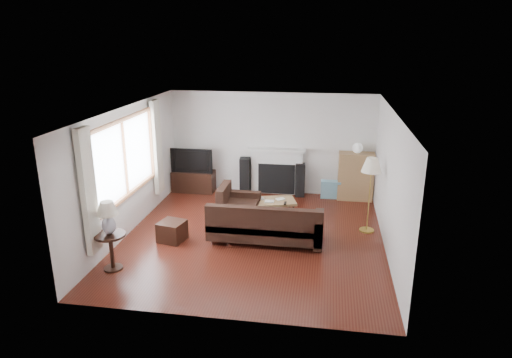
% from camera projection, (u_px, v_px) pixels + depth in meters
% --- Properties ---
extents(room, '(5.10, 5.60, 2.54)m').
position_uv_depth(room, '(254.00, 176.00, 8.60)').
color(room, '#4B1A10').
rests_on(room, ground).
extents(window, '(0.12, 2.74, 1.54)m').
position_uv_depth(window, '(125.00, 158.00, 8.69)').
color(window, brown).
rests_on(window, room).
extents(curtain_near, '(0.10, 0.35, 2.10)m').
position_uv_depth(curtain_near, '(88.00, 192.00, 7.30)').
color(curtain_near, beige).
rests_on(curtain_near, room).
extents(curtain_far, '(0.10, 0.35, 2.10)m').
position_uv_depth(curtain_far, '(157.00, 147.00, 10.16)').
color(curtain_far, beige).
rests_on(curtain_far, room).
extents(fireplace, '(1.40, 0.26, 1.15)m').
position_uv_depth(fireplace, '(277.00, 171.00, 11.27)').
color(fireplace, white).
rests_on(fireplace, room).
extents(tv_stand, '(1.05, 0.47, 0.52)m').
position_uv_depth(tv_stand, '(194.00, 181.00, 11.53)').
color(tv_stand, black).
rests_on(tv_stand, ground).
extents(television, '(1.05, 0.14, 0.61)m').
position_uv_depth(television, '(193.00, 159.00, 11.36)').
color(television, black).
rests_on(television, tv_stand).
extents(speaker_left, '(0.27, 0.32, 0.90)m').
position_uv_depth(speaker_left, '(245.00, 176.00, 11.34)').
color(speaker_left, black).
rests_on(speaker_left, ground).
extents(speaker_right, '(0.25, 0.29, 0.81)m').
position_uv_depth(speaker_right, '(300.00, 180.00, 11.15)').
color(speaker_right, black).
rests_on(speaker_right, ground).
extents(bookshelf, '(0.83, 0.40, 1.14)m').
position_uv_depth(bookshelf, '(356.00, 176.00, 10.87)').
color(bookshelf, '#956F45').
rests_on(bookshelf, ground).
extents(globe_lamp, '(0.24, 0.24, 0.24)m').
position_uv_depth(globe_lamp, '(357.00, 148.00, 10.66)').
color(globe_lamp, white).
rests_on(globe_lamp, bookshelf).
extents(sectional_sofa, '(2.35, 1.72, 0.76)m').
position_uv_depth(sectional_sofa, '(266.00, 223.00, 8.68)').
color(sectional_sofa, black).
rests_on(sectional_sofa, ground).
extents(coffee_table, '(1.19, 0.86, 0.42)m').
position_uv_depth(coffee_table, '(270.00, 209.00, 9.81)').
color(coffee_table, olive).
rests_on(coffee_table, ground).
extents(footstool, '(0.54, 0.54, 0.39)m').
position_uv_depth(footstool, '(172.00, 231.00, 8.77)').
color(footstool, black).
rests_on(footstool, ground).
extents(floor_lamp, '(0.47, 0.47, 1.53)m').
position_uv_depth(floor_lamp, '(369.00, 195.00, 9.02)').
color(floor_lamp, '#B7983F').
rests_on(floor_lamp, ground).
extents(side_table, '(0.52, 0.52, 0.65)m').
position_uv_depth(side_table, '(112.00, 252.00, 7.66)').
color(side_table, black).
rests_on(side_table, ground).
extents(table_lamp, '(0.35, 0.35, 0.57)m').
position_uv_depth(table_lamp, '(108.00, 218.00, 7.47)').
color(table_lamp, silver).
rests_on(table_lamp, side_table).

